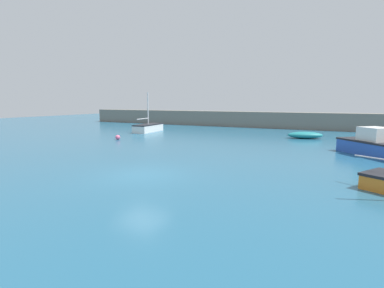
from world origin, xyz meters
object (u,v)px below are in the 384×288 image
rowboat_blue_near (305,135)px  sailboat_short_mast (148,128)px  mooring_buoy_pink (118,137)px  cabin_cruiser_white (379,146)px

rowboat_blue_near → sailboat_short_mast: sailboat_short_mast is taller
rowboat_blue_near → mooring_buoy_pink: size_ratio=7.88×
cabin_cruiser_white → mooring_buoy_pink: size_ratio=12.46×
sailboat_short_mast → mooring_buoy_pink: (1.91, -7.79, -0.27)m
sailboat_short_mast → cabin_cruiser_white: size_ratio=0.87×
cabin_cruiser_white → mooring_buoy_pink: bearing=-128.2°
rowboat_blue_near → mooring_buoy_pink: (-16.24, -9.52, -0.10)m
sailboat_short_mast → mooring_buoy_pink: 8.03m
rowboat_blue_near → mooring_buoy_pink: 18.83m
rowboat_blue_near → cabin_cruiser_white: bearing=-73.0°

